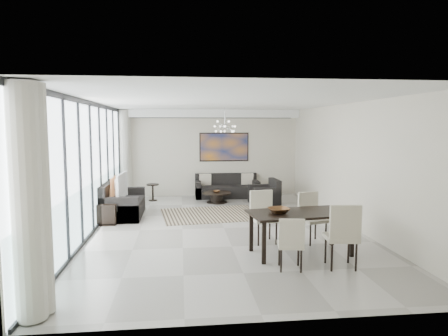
{
  "coord_description": "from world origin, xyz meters",
  "views": [
    {
      "loc": [
        -0.99,
        -9.02,
        2.36
      ],
      "look_at": [
        0.16,
        1.46,
        1.25
      ],
      "focal_mm": 32.0,
      "sensor_mm": 36.0,
      "label": 1
    }
  ],
  "objects": [
    {
      "name": "loveseat",
      "position": [
        -2.55,
        1.52,
        0.3
      ],
      "size": [
        1.0,
        1.77,
        0.89
      ],
      "color": "black",
      "rests_on": "floor"
    },
    {
      "name": "room_shell",
      "position": [
        0.46,
        0.0,
        1.45
      ],
      "size": [
        6.0,
        9.0,
        2.9
      ],
      "color": "#A8A39B",
      "rests_on": "ground"
    },
    {
      "name": "dining_chair_nw",
      "position": [
        0.68,
        -1.14,
        0.6
      ],
      "size": [
        0.54,
        0.54,
        1.04
      ],
      "color": "beige",
      "rests_on": "floor"
    },
    {
      "name": "rug",
      "position": [
        -0.18,
        1.46,
        0.01
      ],
      "size": [
        2.8,
        2.28,
        0.01
      ],
      "primitive_type": "cube",
      "rotation": [
        0.0,
        0.0,
        0.12
      ],
      "color": "black",
      "rests_on": "floor"
    },
    {
      "name": "soffit",
      "position": [
        0.0,
        4.3,
        2.77
      ],
      "size": [
        5.98,
        0.4,
        0.26
      ],
      "primitive_type": "cube",
      "color": "white",
      "rests_on": "room_shell"
    },
    {
      "name": "dining_chair_ne",
      "position": [
        1.65,
        -1.25,
        0.58
      ],
      "size": [
        0.57,
        0.57,
        1.01
      ],
      "color": "beige",
      "rests_on": "floor"
    },
    {
      "name": "armchair",
      "position": [
        1.59,
        2.82,
        0.25
      ],
      "size": [
        0.88,
        0.93,
        0.74
      ],
      "color": "black",
      "rests_on": "floor"
    },
    {
      "name": "dining_chair_se",
      "position": [
        1.65,
        -2.88,
        0.64
      ],
      "size": [
        0.55,
        0.55,
        1.1
      ],
      "color": "beige",
      "rests_on": "floor"
    },
    {
      "name": "dining_chair_sw",
      "position": [
        0.78,
        -2.86,
        0.51
      ],
      "size": [
        0.47,
        0.47,
        0.89
      ],
      "color": "beige",
      "rests_on": "floor"
    },
    {
      "name": "bowl_dining",
      "position": [
        0.78,
        -2.05,
        0.83
      ],
      "size": [
        0.45,
        0.45,
        0.09
      ],
      "primitive_type": "imported",
      "rotation": [
        0.0,
        0.0,
        0.19
      ],
      "color": "brown",
      "rests_on": "dining_table"
    },
    {
      "name": "window_wall",
      "position": [
        -2.86,
        0.0,
        1.47
      ],
      "size": [
        0.37,
        8.95,
        2.9
      ],
      "color": "white",
      "rests_on": "floor"
    },
    {
      "name": "chandelier",
      "position": [
        0.3,
        2.5,
        2.35
      ],
      "size": [
        0.66,
        0.66,
        0.71
      ],
      "color": "silver",
      "rests_on": "room_shell"
    },
    {
      "name": "coffee_table",
      "position": [
        0.12,
        3.13,
        0.18
      ],
      "size": [
        0.9,
        0.9,
        0.31
      ],
      "color": "black",
      "rests_on": "floor"
    },
    {
      "name": "dining_table",
      "position": [
        1.2,
        -2.02,
        0.7
      ],
      "size": [
        1.99,
        1.17,
        0.79
      ],
      "color": "black",
      "rests_on": "floor"
    },
    {
      "name": "tv_console",
      "position": [
        -2.76,
        1.28,
        0.25
      ],
      "size": [
        0.46,
        1.62,
        0.51
      ],
      "primitive_type": "cube",
      "color": "black",
      "rests_on": "floor"
    },
    {
      "name": "sofa_main",
      "position": [
        0.55,
        4.07,
        0.26
      ],
      "size": [
        2.1,
        0.86,
        0.76
      ],
      "color": "black",
      "rests_on": "floor"
    },
    {
      "name": "side_table",
      "position": [
        -1.87,
        3.66,
        0.36
      ],
      "size": [
        0.39,
        0.39,
        0.53
      ],
      "color": "black",
      "rests_on": "floor"
    },
    {
      "name": "bowl_coffee",
      "position": [
        0.11,
        3.1,
        0.35
      ],
      "size": [
        0.26,
        0.26,
        0.07
      ],
      "primitive_type": "imported",
      "rotation": [
        0.0,
        0.0,
        -0.23
      ],
      "color": "brown",
      "rests_on": "coffee_table"
    },
    {
      "name": "painting",
      "position": [
        0.5,
        4.47,
        1.65
      ],
      "size": [
        1.68,
        0.04,
        0.98
      ],
      "primitive_type": "cube",
      "color": "#C06D1A",
      "rests_on": "room_shell"
    },
    {
      "name": "television",
      "position": [
        -2.6,
        1.35,
        0.83
      ],
      "size": [
        0.22,
        1.13,
        0.64
      ],
      "primitive_type": "imported",
      "rotation": [
        0.0,
        0.0,
        1.5
      ],
      "color": "gray",
      "rests_on": "tv_console"
    }
  ]
}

